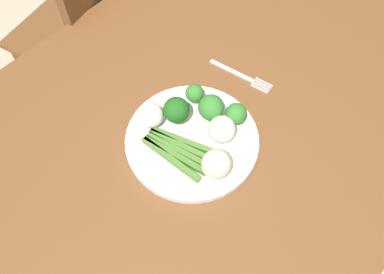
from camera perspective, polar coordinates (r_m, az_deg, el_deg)
ground_plane at (r=1.55m, az=0.68°, el=-12.73°), size 6.00×6.00×0.02m
dining_table at (r=0.97m, az=1.06°, el=-0.68°), size 1.36×0.93×0.72m
chair at (r=1.43m, az=-13.64°, el=14.93°), size 0.47×0.47×0.87m
plate at (r=0.85m, az=0.00°, el=-0.44°), size 0.29×0.29×0.01m
asparagus_bundle at (r=0.82m, az=-2.07°, el=-1.96°), size 0.09×0.16×0.01m
broccoli_outer_edge at (r=0.87m, az=0.38°, el=6.36°), size 0.04×0.04×0.05m
broccoli_back at (r=0.84m, az=2.78°, el=4.27°), size 0.06×0.06×0.07m
broccoli_back_right at (r=0.83m, az=-2.28°, el=3.90°), size 0.06×0.06×0.07m
broccoli_left at (r=0.84m, az=6.41°, el=3.35°), size 0.05×0.05×0.06m
cauliflower_right at (r=0.82m, az=4.36°, el=1.09°), size 0.06×0.06×0.06m
cauliflower_near_fork at (r=0.78m, az=3.60°, el=-3.96°), size 0.06×0.06×0.06m
cauliflower_front_left at (r=0.85m, az=-5.97°, el=3.15°), size 0.06×0.06×0.06m
fork at (r=0.97m, az=7.10°, el=8.87°), size 0.04×0.17×0.00m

